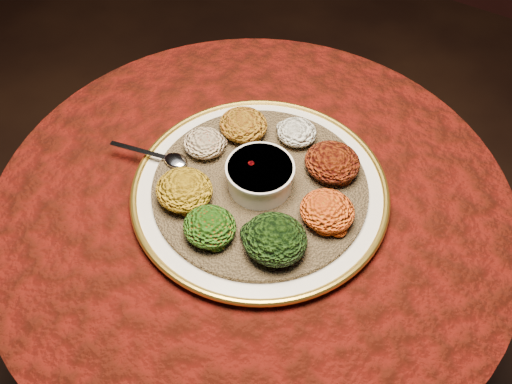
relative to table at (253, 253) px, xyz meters
The scene contains 13 objects.
table is the anchor object (origin of this frame).
platter 0.19m from the table, 74.24° to the left, with size 0.49×0.49×0.02m.
injera 0.20m from the table, 74.24° to the left, with size 0.39×0.39×0.01m, color brown.
stew_bowl 0.24m from the table, 74.24° to the left, with size 0.12×0.12×0.05m.
spoon 0.27m from the table, behind, with size 0.16×0.05×0.01m.
portion_ayib 0.27m from the table, 88.29° to the left, with size 0.08×0.07×0.04m, color white.
portion_kitfo 0.28m from the table, 49.53° to the left, with size 0.10×0.10×0.05m, color black.
portion_tikil 0.27m from the table, ahead, with size 0.09×0.09×0.05m, color orange.
portion_gomen 0.27m from the table, 41.49° to the right, with size 0.11×0.10×0.05m, color black.
portion_mixveg 0.26m from the table, 95.42° to the right, with size 0.09×0.09×0.04m, color #962E09.
portion_kik 0.26m from the table, 139.95° to the right, with size 0.10×0.10×0.05m, color #AE800F.
portion_timatim 0.26m from the table, 164.09° to the left, with size 0.08×0.08×0.04m, color maroon.
portion_shiro 0.27m from the table, 128.73° to the left, with size 0.09×0.09×0.05m, color #946311.
Camera 1 is at (0.34, -0.54, 1.56)m, focal length 40.00 mm.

